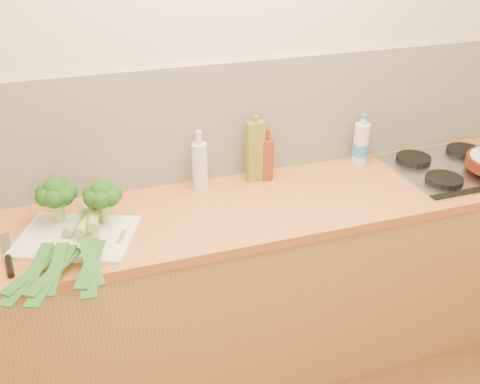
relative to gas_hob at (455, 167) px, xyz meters
name	(u,v)px	position (x,y,z in m)	size (l,w,h in m)	color
room_shell	(236,121)	(-1.02, 0.29, 0.26)	(3.50, 3.50, 3.50)	beige
counter	(255,284)	(-1.02, 0.00, -0.46)	(3.20, 0.62, 0.90)	#B1844A
gas_hob	(455,167)	(0.00, 0.00, 0.00)	(0.58, 0.50, 0.04)	silver
chopping_board	(77,236)	(-1.78, -0.04, -0.01)	(0.43, 0.32, 0.01)	white
broccoli_left	(56,193)	(-1.83, 0.09, 0.13)	(0.16, 0.16, 0.19)	#A4B76B
broccoli_right	(102,195)	(-1.66, 0.02, 0.12)	(0.15, 0.15, 0.19)	#A4B76B
leek_front	(69,231)	(-1.80, -0.04, 0.02)	(0.39, 0.66, 0.04)	white
leek_mid	(80,232)	(-1.76, -0.09, 0.04)	(0.33, 0.66, 0.04)	white
leek_back	(93,228)	(-1.72, -0.11, 0.06)	(0.14, 0.68, 0.04)	white
chefs_knife	(9,261)	(-2.02, -0.13, -0.01)	(0.07, 0.32, 0.02)	silver
oil_tin	(255,151)	(-0.96, 0.21, 0.13)	(0.08, 0.05, 0.32)	olive
glass_bottle	(200,165)	(-1.22, 0.20, 0.10)	(0.07, 0.07, 0.28)	silver
amber_bottle	(267,158)	(-0.90, 0.20, 0.09)	(0.06, 0.06, 0.25)	maroon
water_bottle	(361,145)	(-0.40, 0.22, 0.08)	(0.08, 0.08, 0.24)	silver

